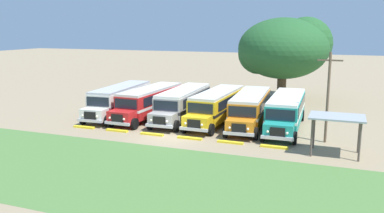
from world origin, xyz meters
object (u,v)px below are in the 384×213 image
waiting_shelter (337,120)px  parked_bus_slot_2 (183,102)px  parked_bus_slot_5 (286,110)px  parked_bus_slot_3 (217,105)px  parked_bus_slot_0 (120,99)px  utility_pole (328,95)px  parked_bus_slot_4 (250,107)px  broad_shade_tree (286,47)px  parked_bus_slot_1 (150,101)px

waiting_shelter → parked_bus_slot_2: bearing=154.9°
parked_bus_slot_5 → parked_bus_slot_3: bearing=-93.8°
parked_bus_slot_5 → waiting_shelter: 7.64m
parked_bus_slot_3 → parked_bus_slot_0: bearing=-86.3°
parked_bus_slot_3 → waiting_shelter: (10.52, -6.52, 0.87)m
parked_bus_slot_0 → parked_bus_slot_5: same height
parked_bus_slot_0 → parked_bus_slot_5: size_ratio=1.01×
parked_bus_slot_0 → utility_pole: 20.15m
parked_bus_slot_4 → parked_bus_slot_5: size_ratio=1.01×
parked_bus_slot_2 → parked_bus_slot_5: (9.70, -0.22, 0.00)m
parked_bus_slot_2 → utility_pole: bearing=72.4°
parked_bus_slot_3 → utility_pole: bearing=71.0°
parked_bus_slot_2 → parked_bus_slot_3: same height
waiting_shelter → broad_shade_tree: bearing=107.6°
parked_bus_slot_1 → broad_shade_tree: size_ratio=0.93×
parked_bus_slot_1 → parked_bus_slot_3: 6.74m
parked_bus_slot_4 → waiting_shelter: bearing=44.7°
parked_bus_slot_5 → utility_pole: size_ratio=1.59×
parked_bus_slot_1 → parked_bus_slot_5: same height
parked_bus_slot_1 → parked_bus_slot_4: 9.86m
broad_shade_tree → waiting_shelter: (6.44, -20.35, -3.86)m
parked_bus_slot_2 → parked_bus_slot_0: bearing=-88.4°
parked_bus_slot_4 → utility_pole: utility_pole is taller
parked_bus_slot_2 → waiting_shelter: size_ratio=3.02×
waiting_shelter → parked_bus_slot_0: bearing=163.5°
parked_bus_slot_3 → parked_bus_slot_5: same height
parked_bus_slot_4 → parked_bus_slot_5: same height
parked_bus_slot_3 → parked_bus_slot_5: (6.30, -0.21, 0.00)m
parked_bus_slot_1 → parked_bus_slot_5: 13.03m
utility_pole → waiting_shelter: (0.77, -2.91, -1.20)m
parked_bus_slot_1 → waiting_shelter: (17.25, -6.09, 0.87)m
broad_shade_tree → parked_bus_slot_5: bearing=-81.0°
broad_shade_tree → utility_pole: broad_shade_tree is taller
parked_bus_slot_0 → parked_bus_slot_4: same height
parked_bus_slot_1 → parked_bus_slot_2: (3.32, 0.45, 0.00)m
parked_bus_slot_4 → parked_bus_slot_1: bearing=-92.2°
parked_bus_slot_5 → parked_bus_slot_2: bearing=-93.3°
parked_bus_slot_3 → parked_bus_slot_2: bearing=-89.0°
parked_bus_slot_3 → broad_shade_tree: bearing=164.8°
parked_bus_slot_4 → broad_shade_tree: (0.95, 13.91, 4.73)m
parked_bus_slot_5 → waiting_shelter: parked_bus_slot_5 is taller
parked_bus_slot_3 → waiting_shelter: bearing=59.5°
parked_bus_slot_5 → parked_bus_slot_0: bearing=-91.2°
parked_bus_slot_1 → utility_pole: (16.47, -3.18, 2.08)m
parked_bus_slot_2 → waiting_shelter: 15.41m
parked_bus_slot_4 → utility_pole: size_ratio=1.60×
broad_shade_tree → utility_pole: size_ratio=1.71×
parked_bus_slot_3 → broad_shade_tree: size_ratio=0.93×
parked_bus_slot_0 → parked_bus_slot_2: 6.65m
parked_bus_slot_2 → waiting_shelter: (13.93, -6.54, 0.87)m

